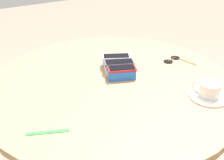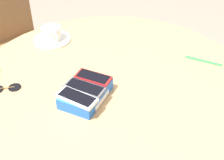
{
  "view_description": "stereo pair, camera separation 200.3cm",
  "coord_description": "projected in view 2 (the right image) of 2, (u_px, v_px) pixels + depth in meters",
  "views": [
    {
      "loc": [
        1.06,
        -0.54,
        1.45
      ],
      "look_at": [
        0.0,
        0.0,
        0.77
      ],
      "focal_mm": 50.0,
      "sensor_mm": 36.0,
      "label": 1
    },
    {
      "loc": [
        -0.89,
        -0.12,
        1.48
      ],
      "look_at": [
        0.0,
        0.0,
        0.77
      ],
      "focal_mm": 50.0,
      "sensor_mm": 36.0,
      "label": 2
    }
  ],
  "objects": [
    {
      "name": "chair_far_side",
      "position": [
        16.0,
        47.0,
        1.9
      ],
      "size": [
        0.55,
        0.55,
        0.89
      ],
      "color": "brown",
      "rests_on": "ground_plane"
    },
    {
      "name": "lanyard_strap",
      "position": [
        204.0,
        61.0,
        1.28
      ],
      "size": [
        0.06,
        0.15,
        0.0
      ],
      "primitive_type": "cube",
      "rotation": [
        0.0,
        0.0,
        1.26
      ],
      "color": "green",
      "rests_on": "round_table"
    },
    {
      "name": "round_table",
      "position": [
        112.0,
        104.0,
        1.23
      ],
      "size": [
        1.11,
        1.11,
        0.75
      ],
      "color": "#2D2D2D",
      "rests_on": "ground_plane"
    },
    {
      "name": "phone_gray",
      "position": [
        85.0,
        88.0,
        1.07
      ],
      "size": [
        0.1,
        0.15,
        0.01
      ],
      "color": "#515156",
      "rests_on": "phone_box"
    },
    {
      "name": "coffee_cup",
      "position": [
        51.0,
        33.0,
        1.38
      ],
      "size": [
        0.1,
        0.09,
        0.06
      ],
      "color": "silver",
      "rests_on": "saucer"
    },
    {
      "name": "sunglasses",
      "position": [
        5.0,
        87.0,
        1.15
      ],
      "size": [
        0.14,
        0.13,
        0.01
      ],
      "color": "black",
      "rests_on": "round_table"
    },
    {
      "name": "phone_red",
      "position": [
        93.0,
        77.0,
        1.12
      ],
      "size": [
        0.09,
        0.14,
        0.01
      ],
      "color": "red",
      "rests_on": "phone_box"
    },
    {
      "name": "phone_box",
      "position": [
        86.0,
        93.0,
        1.09
      ],
      "size": [
        0.21,
        0.18,
        0.04
      ],
      "color": "blue",
      "rests_on": "round_table"
    },
    {
      "name": "saucer",
      "position": [
        52.0,
        40.0,
        1.41
      ],
      "size": [
        0.17,
        0.17,
        0.01
      ],
      "primitive_type": "cylinder",
      "color": "silver",
      "rests_on": "round_table"
    },
    {
      "name": "phone_white",
      "position": [
        77.0,
        98.0,
        1.03
      ],
      "size": [
        0.11,
        0.15,
        0.01
      ],
      "color": "silver",
      "rests_on": "phone_box"
    }
  ]
}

